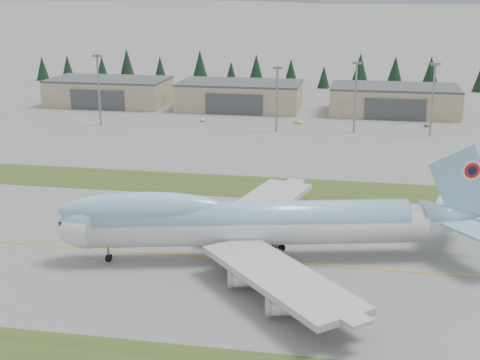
% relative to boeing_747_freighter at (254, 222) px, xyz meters
% --- Properties ---
extents(ground, '(7000.00, 7000.00, 0.00)m').
position_rel_boeing_747_freighter_xyz_m(ground, '(-14.86, -0.98, -6.96)').
color(ground, slate).
rests_on(ground, ground).
extents(grass_strip_far, '(400.00, 18.00, 0.08)m').
position_rel_boeing_747_freighter_xyz_m(grass_strip_far, '(-14.86, 44.02, -6.96)').
color(grass_strip_far, '#314719').
rests_on(grass_strip_far, ground).
extents(taxiway_line_main, '(400.00, 0.40, 0.02)m').
position_rel_boeing_747_freighter_xyz_m(taxiway_line_main, '(-14.86, -0.98, -6.96)').
color(taxiway_line_main, gold).
rests_on(taxiway_line_main, ground).
extents(boeing_747_freighter, '(80.36, 67.39, 21.10)m').
position_rel_boeing_747_freighter_xyz_m(boeing_747_freighter, '(0.00, 0.00, 0.00)').
color(boeing_747_freighter, silver).
rests_on(boeing_747_freighter, ground).
extents(hangar_left, '(48.00, 26.60, 10.80)m').
position_rel_boeing_747_freighter_xyz_m(hangar_left, '(-84.86, 148.92, -1.57)').
color(hangar_left, gray).
rests_on(hangar_left, ground).
extents(hangar_center, '(48.00, 26.60, 10.80)m').
position_rel_boeing_747_freighter_xyz_m(hangar_center, '(-29.86, 148.92, -1.57)').
color(hangar_center, gray).
rests_on(hangar_center, ground).
extents(hangar_right, '(48.00, 26.60, 10.80)m').
position_rel_boeing_747_freighter_xyz_m(hangar_right, '(30.14, 148.92, -1.57)').
color(hangar_right, gray).
rests_on(hangar_right, ground).
extents(floodlight_masts, '(160.14, 6.58, 24.72)m').
position_rel_boeing_747_freighter_xyz_m(floodlight_masts, '(11.04, 110.19, 9.30)').
color(floodlight_masts, gray).
rests_on(floodlight_masts, ground).
extents(service_vehicle_a, '(2.32, 4.00, 1.28)m').
position_rel_boeing_747_freighter_xyz_m(service_vehicle_a, '(-38.34, 121.89, -6.96)').
color(service_vehicle_a, white).
rests_on(service_vehicle_a, ground).
extents(service_vehicle_b, '(3.64, 2.54, 1.14)m').
position_rel_boeing_747_freighter_xyz_m(service_vehicle_b, '(-3.91, 123.68, -6.96)').
color(service_vehicle_b, '#D9E639').
rests_on(service_vehicle_b, ground).
extents(service_vehicle_c, '(2.49, 4.87, 1.35)m').
position_rel_boeing_747_freighter_xyz_m(service_vehicle_c, '(41.11, 127.26, -6.96)').
color(service_vehicle_c, '#A4A5A8').
rests_on(service_vehicle_c, ground).
extents(conifer_belt, '(272.18, 14.67, 16.99)m').
position_rel_boeing_747_freighter_xyz_m(conifer_belt, '(-16.35, 211.72, 0.50)').
color(conifer_belt, black).
rests_on(conifer_belt, ground).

